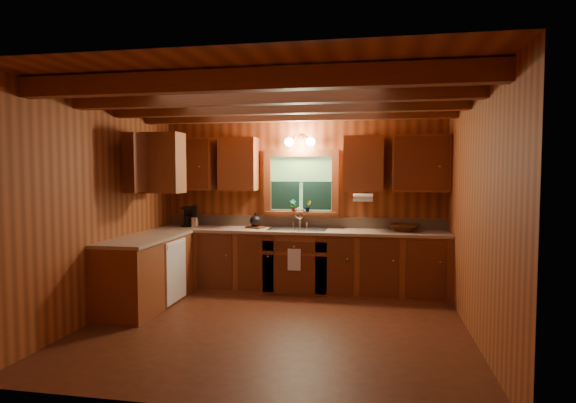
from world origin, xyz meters
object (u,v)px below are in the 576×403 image
at_px(wicker_basket, 404,228).
at_px(sink, 298,232).
at_px(coffee_maker, 189,217).
at_px(cutting_board, 255,227).

bearing_deg(wicker_basket, sink, -178.04).
height_order(coffee_maker, cutting_board, coffee_maker).
bearing_deg(coffee_maker, cutting_board, -7.91).
relative_size(coffee_maker, cutting_board, 1.20).
bearing_deg(sink, coffee_maker, 177.29).
bearing_deg(cutting_board, sink, 14.44).
relative_size(sink, coffee_maker, 2.73).
height_order(sink, coffee_maker, sink).
relative_size(cutting_board, wicker_basket, 0.61).
relative_size(sink, wicker_basket, 2.00).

